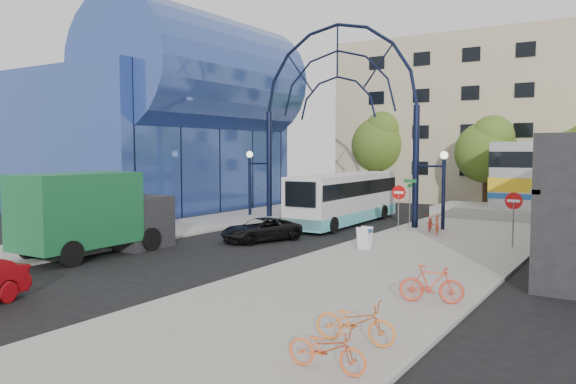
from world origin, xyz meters
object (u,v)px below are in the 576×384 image
Objects in this scene: tree_north_a at (487,149)px; bike_far_a at (355,322)px; bike_near_b at (437,224)px; bike_far_b at (432,284)px; sandwich_board at (365,235)px; black_suv at (261,230)px; city_bus at (345,198)px; stop_sign at (399,197)px; bike_near_a at (430,222)px; do_not_enter_sign at (514,206)px; gateway_arch at (337,83)px; street_name_sign at (410,194)px; green_truck at (95,214)px; tree_north_b at (382,141)px; bike_far_c at (327,349)px.

tree_north_a is 31.69m from bike_far_a.
bike_far_b is (4.02, -13.06, 0.02)m from bike_near_b.
sandwich_board is 0.24× the size of black_suv.
city_bus is (-5.06, 8.11, 0.85)m from sandwich_board.
bike_near_a is at bearing 41.17° from stop_sign.
gateway_arch is at bearing 160.01° from do_not_enter_sign.
black_suv is (-0.51, -8.16, -1.02)m from city_bus.
tree_north_a is 3.98× the size of bike_near_b.
bike_near_a is (0.97, 0.60, -1.55)m from street_name_sign.
green_truck is 3.75× the size of bike_far_a.
do_not_enter_sign reaches higher than bike_near_a.
street_name_sign is (0.40, 0.60, 0.14)m from stop_sign.
bike_near_b is 0.97× the size of bike_far_b.
sandwich_board is 0.52× the size of bike_far_a.
tree_north_a is at bearing -7.22° from bike_far_b.
street_name_sign is (-5.80, 2.60, 0.15)m from do_not_enter_sign.
do_not_enter_sign reaches higher than bike_far_b.
black_suv is (3.91, -23.99, -4.70)m from tree_north_b.
stop_sign reaches higher than bike_far_a.
stop_sign is at bearing -123.64° from street_name_sign.
bike_near_a is 1.03× the size of bike_far_c.
sandwich_board is 0.56× the size of bike_near_a.
street_name_sign is 0.68× the size of black_suv.
bike_far_b is 1.06× the size of bike_far_c.
sandwich_board is 12.22m from bike_far_a.
city_bus is 6.71m from bike_near_b.
bike_far_a is at bearing -92.95° from bike_near_b.
gateway_arch is 20.12m from bike_far_b.
green_truck reaches higher than bike_near_a.
gateway_arch is 7.23× the size of bike_far_a.
black_suv is 2.17× the size of bike_far_a.
gateway_arch is 7.76× the size of bike_near_b.
tree_north_a is (6.12, 11.93, -3.95)m from gateway_arch.
street_name_sign is at bearing 56.36° from stop_sign.
sandwich_board is 0.56× the size of bike_near_b.
bike_far_a is at bearing -61.24° from gateway_arch.
sandwich_board is (0.80, -6.02, -1.25)m from stop_sign.
bike_far_a is at bearing -24.98° from black_suv.
bike_far_a is at bearing -18.00° from green_truck.
tree_north_b is 39.95m from bike_far_c.
street_name_sign is at bearing -62.35° from tree_north_b.
tree_north_a is (-4.88, 15.93, 2.63)m from do_not_enter_sign.
do_not_enter_sign is 1.31× the size of bike_far_a.
stop_sign is 1.33× the size of bike_far_a.
bike_near_a is at bearing 10.55° from bike_far_c.
tree_north_a is at bearing 88.50° from sandwich_board.
do_not_enter_sign is 2.51× the size of sandwich_board.
do_not_enter_sign is 25.09m from tree_north_b.
green_truck is at bearing 66.49° from bike_far_a.
do_not_enter_sign reaches higher than black_suv.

